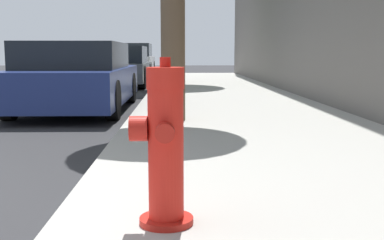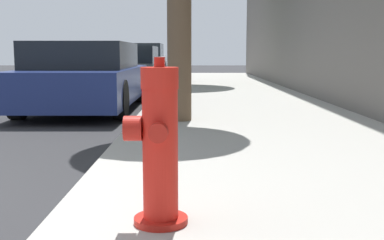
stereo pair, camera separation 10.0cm
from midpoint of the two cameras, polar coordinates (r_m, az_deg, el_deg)
sidewalk_slab at (r=2.82m, az=17.54°, el=-12.81°), size 3.33×40.00×0.15m
fire_hydrant at (r=2.54m, az=-4.40°, el=-3.31°), size 0.33×0.35×0.89m
parked_car_near at (r=9.17m, az=-13.71°, el=4.95°), size 1.84×4.48×1.25m
parked_car_mid at (r=15.67m, az=-8.69°, el=6.26°), size 1.78×4.30×1.27m
parked_car_far at (r=20.90m, az=-7.31°, el=6.91°), size 1.82×4.16×1.46m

